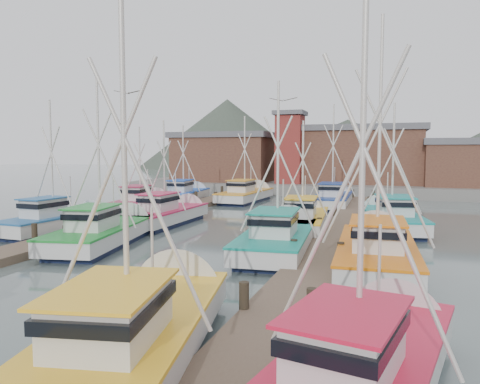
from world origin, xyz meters
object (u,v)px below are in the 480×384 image
(boat_1, at_px, (140,330))
(boat_8, at_px, (170,214))
(boat_12, at_px, (247,195))
(lookout_tower, at_px, (290,147))
(boat_4, at_px, (107,232))

(boat_1, height_order, boat_8, boat_1)
(boat_1, bearing_deg, boat_8, 104.16)
(boat_8, xyz_separation_m, boat_12, (0.73, 15.48, 0.00))
(lookout_tower, bearing_deg, boat_1, -82.01)
(boat_4, bearing_deg, lookout_tower, 74.82)
(lookout_tower, xyz_separation_m, boat_1, (6.33, -45.07, -4.87))
(boat_1, xyz_separation_m, boat_4, (-8.97, 11.67, 0.00))
(boat_12, bearing_deg, boat_4, -89.17)
(lookout_tower, xyz_separation_m, boat_12, (-2.02, -10.32, -4.87))
(boat_1, bearing_deg, lookout_tower, 86.93)
(boat_1, distance_m, boat_4, 14.72)
(boat_4, height_order, boat_8, boat_4)
(lookout_tower, relative_size, boat_12, 0.87)
(boat_4, height_order, boat_12, boat_4)
(boat_8, height_order, boat_12, boat_12)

